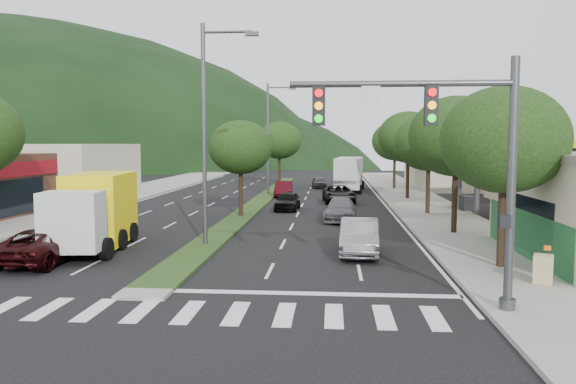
# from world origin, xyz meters

# --- Properties ---
(ground) EXTENTS (160.00, 160.00, 0.00)m
(ground) POSITION_xyz_m (0.00, 0.00, 0.00)
(ground) COLOR black
(ground) RESTS_ON ground
(sidewalk_right) EXTENTS (5.00, 90.00, 0.15)m
(sidewalk_right) POSITION_xyz_m (12.50, 25.00, 0.07)
(sidewalk_right) COLOR gray
(sidewalk_right) RESTS_ON ground
(sidewalk_left) EXTENTS (6.00, 90.00, 0.15)m
(sidewalk_left) POSITION_xyz_m (-13.00, 25.00, 0.07)
(sidewalk_left) COLOR gray
(sidewalk_left) RESTS_ON ground
(median) EXTENTS (1.60, 56.00, 0.12)m
(median) POSITION_xyz_m (0.00, 28.00, 0.06)
(median) COLOR #1E3714
(median) RESTS_ON ground
(crosswalk) EXTENTS (19.00, 2.20, 0.01)m
(crosswalk) POSITION_xyz_m (0.00, -2.00, 0.01)
(crosswalk) COLOR silver
(crosswalk) RESTS_ON ground
(traffic_signal) EXTENTS (6.12, 0.40, 7.00)m
(traffic_signal) POSITION_xyz_m (9.03, -1.54, 4.65)
(traffic_signal) COLOR #47494C
(traffic_signal) RESTS_ON ground
(gas_canopy) EXTENTS (12.20, 8.20, 5.25)m
(gas_canopy) POSITION_xyz_m (19.00, 22.00, 4.65)
(gas_canopy) COLOR silver
(gas_canopy) RESTS_ON ground
(bldg_left_far) EXTENTS (9.00, 14.00, 4.60)m
(bldg_left_far) POSITION_xyz_m (-19.00, 34.00, 2.30)
(bldg_left_far) COLOR beige
(bldg_left_far) RESTS_ON ground
(bldg_right_far) EXTENTS (10.00, 16.00, 5.20)m
(bldg_right_far) POSITION_xyz_m (19.50, 44.00, 2.60)
(bldg_right_far) COLOR beige
(bldg_right_far) RESTS_ON ground
(tree_r_a) EXTENTS (4.60, 4.60, 6.63)m
(tree_r_a) POSITION_xyz_m (12.00, 4.00, 4.82)
(tree_r_a) COLOR black
(tree_r_a) RESTS_ON sidewalk_right
(tree_r_b) EXTENTS (4.80, 4.80, 6.94)m
(tree_r_b) POSITION_xyz_m (12.00, 12.00, 5.04)
(tree_r_b) COLOR black
(tree_r_b) RESTS_ON sidewalk_right
(tree_r_c) EXTENTS (4.40, 4.40, 6.48)m
(tree_r_c) POSITION_xyz_m (12.00, 20.00, 4.75)
(tree_r_c) COLOR black
(tree_r_c) RESTS_ON sidewalk_right
(tree_r_d) EXTENTS (5.00, 5.00, 7.17)m
(tree_r_d) POSITION_xyz_m (12.00, 30.00, 5.18)
(tree_r_d) COLOR black
(tree_r_d) RESTS_ON sidewalk_right
(tree_r_e) EXTENTS (4.60, 4.60, 6.71)m
(tree_r_e) POSITION_xyz_m (12.00, 40.00, 4.89)
(tree_r_e) COLOR black
(tree_r_e) RESTS_ON sidewalk_right
(tree_med_near) EXTENTS (4.00, 4.00, 6.02)m
(tree_med_near) POSITION_xyz_m (0.00, 18.00, 4.43)
(tree_med_near) COLOR black
(tree_med_near) RESTS_ON median
(tree_med_far) EXTENTS (4.80, 4.80, 6.94)m
(tree_med_far) POSITION_xyz_m (0.00, 44.00, 5.01)
(tree_med_far) COLOR black
(tree_med_far) RESTS_ON median
(streetlight_near) EXTENTS (2.60, 0.25, 10.00)m
(streetlight_near) POSITION_xyz_m (0.21, 8.00, 5.58)
(streetlight_near) COLOR #47494C
(streetlight_near) RESTS_ON ground
(streetlight_mid) EXTENTS (2.60, 0.25, 10.00)m
(streetlight_mid) POSITION_xyz_m (0.21, 33.00, 5.58)
(streetlight_mid) COLOR #47494C
(streetlight_mid) RESTS_ON ground
(sedan_silver) EXTENTS (1.78, 4.57, 1.48)m
(sedan_silver) POSITION_xyz_m (6.94, 6.66, 0.74)
(sedan_silver) COLOR #93959A
(sedan_silver) RESTS_ON ground
(suv_maroon) EXTENTS (2.28, 4.90, 1.36)m
(suv_maroon) POSITION_xyz_m (-5.55, 4.01, 0.68)
(suv_maroon) COLOR black
(suv_maroon) RESTS_ON ground
(car_queue_a) EXTENTS (1.75, 3.93, 1.31)m
(car_queue_a) POSITION_xyz_m (2.64, 22.02, 0.66)
(car_queue_a) COLOR black
(car_queue_a) RESTS_ON ground
(car_queue_b) EXTENTS (2.15, 4.71, 1.34)m
(car_queue_b) POSITION_xyz_m (6.28, 17.02, 0.67)
(car_queue_b) COLOR #55555A
(car_queue_b) RESTS_ON ground
(car_queue_c) EXTENTS (1.60, 4.18, 1.36)m
(car_queue_c) POSITION_xyz_m (1.50, 32.02, 0.68)
(car_queue_c) COLOR #430B12
(car_queue_c) RESTS_ON ground
(car_queue_d) EXTENTS (2.71, 5.22, 1.40)m
(car_queue_d) POSITION_xyz_m (6.29, 27.02, 0.70)
(car_queue_d) COLOR black
(car_queue_d) RESTS_ON ground
(car_queue_e) EXTENTS (1.78, 3.68, 1.21)m
(car_queue_e) POSITION_xyz_m (4.37, 42.02, 0.61)
(car_queue_e) COLOR #48484D
(car_queue_e) RESTS_ON ground
(car_queue_f) EXTENTS (2.18, 4.29, 1.19)m
(car_queue_f) POSITION_xyz_m (6.68, 37.02, 0.60)
(car_queue_f) COLOR black
(car_queue_f) RESTS_ON ground
(box_truck) EXTENTS (3.23, 6.96, 3.32)m
(box_truck) POSITION_xyz_m (-4.72, 6.98, 1.57)
(box_truck) COLOR silver
(box_truck) RESTS_ON ground
(motorhome) EXTENTS (3.31, 8.68, 3.26)m
(motorhome) POSITION_xyz_m (7.41, 38.37, 1.74)
(motorhome) COLOR #BDBDBD
(motorhome) RESTS_ON ground
(a_frame_sign) EXTENTS (0.79, 0.84, 1.30)m
(a_frame_sign) POSITION_xyz_m (12.58, 1.38, 0.73)
(a_frame_sign) COLOR #D0BB7E
(a_frame_sign) RESTS_ON sidewalk_right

